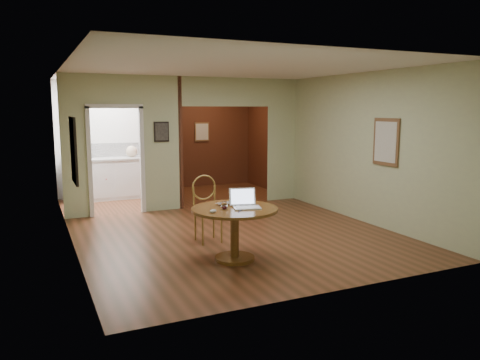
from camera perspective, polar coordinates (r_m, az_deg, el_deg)
name	(u,v)px	position (r m, az deg, el deg)	size (l,w,h in m)	color
floor	(240,237)	(7.61, 0.04, -6.98)	(5.00, 5.00, 0.00)	#4B2915
room_shell	(160,145)	(10.13, -9.70, 4.23)	(5.20, 7.50, 5.00)	white
dining_table	(235,221)	(6.37, -0.66, -5.08)	(1.17, 1.17, 0.73)	brown
chair	(206,205)	(7.31, -4.11, -3.02)	(0.45, 0.45, 1.03)	olive
open_laptop	(245,203)	(6.34, 0.60, -2.77)	(0.41, 0.40, 0.25)	silver
closed_laptop	(231,204)	(6.51, -1.11, -2.92)	(0.37, 0.24, 0.03)	#A5A6AA
mouse	(213,211)	(6.04, -3.30, -3.81)	(0.10, 0.06, 0.04)	silver
wine_glass	(224,205)	(6.23, -1.92, -3.08)	(0.10, 0.10, 0.11)	white
pen	(240,211)	(6.11, 0.03, -3.79)	(0.01, 0.01, 0.15)	navy
kitchen_cabinet	(111,178)	(11.11, -15.44, 0.20)	(2.06, 0.60, 0.94)	white
grocery_bag	(132,151)	(11.13, -13.07, 3.41)	(0.26, 0.22, 0.26)	#C9B393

